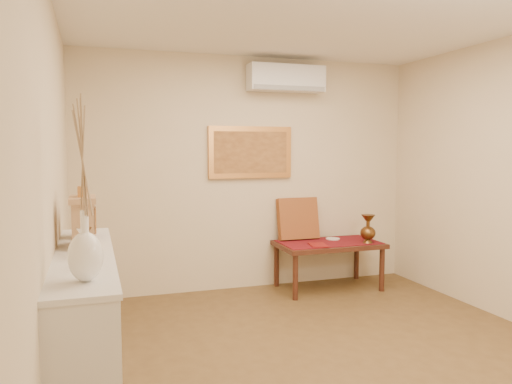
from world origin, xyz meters
name	(u,v)px	position (x,y,z in m)	size (l,w,h in m)	color
floor	(338,363)	(0.00, 0.00, 0.00)	(4.50, 4.50, 0.00)	brown
ceiling	(343,2)	(0.00, 0.00, 2.70)	(4.50, 4.50, 0.00)	white
wall_back	(250,174)	(0.00, 2.25, 1.35)	(4.00, 0.02, 2.70)	beige
wall_left	(52,196)	(-2.00, 0.00, 1.35)	(0.02, 4.50, 2.70)	beige
white_vase	(84,191)	(-1.80, -0.72, 1.43)	(0.17, 0.17, 0.91)	white
candlestick	(83,248)	(-1.82, -0.41, 1.09)	(0.11, 0.11, 0.22)	silver
brass_urn_small	(85,238)	(-1.81, -0.10, 1.09)	(0.10, 0.10, 0.23)	brown
table_cloth	(329,242)	(0.85, 1.88, 0.55)	(1.14, 0.59, 0.01)	maroon
brass_urn_tall	(368,226)	(1.25, 1.68, 0.76)	(0.18, 0.18, 0.40)	brown
plate	(333,239)	(0.97, 2.01, 0.56)	(0.17, 0.17, 0.01)	white
menu	(318,245)	(0.63, 1.71, 0.56)	(0.18, 0.25, 0.01)	maroon
cushion	(298,219)	(0.57, 2.15, 0.81)	(0.50, 0.10, 0.50)	maroon
display_ledge	(86,328)	(-1.82, 0.00, 0.49)	(0.37, 2.02, 0.98)	silver
mantel_clock	(84,221)	(-1.82, 0.24, 1.15)	(0.17, 0.36, 0.41)	tan
wooden_chest	(84,221)	(-1.82, 0.62, 1.10)	(0.16, 0.21, 0.24)	tan
low_table	(329,248)	(0.85, 1.88, 0.48)	(1.20, 0.70, 0.55)	#442014
painting	(250,152)	(0.00, 2.22, 1.60)	(1.00, 0.06, 0.60)	#BB7A3C
ac_unit	(286,79)	(0.40, 2.12, 2.45)	(0.90, 0.25, 0.30)	silver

